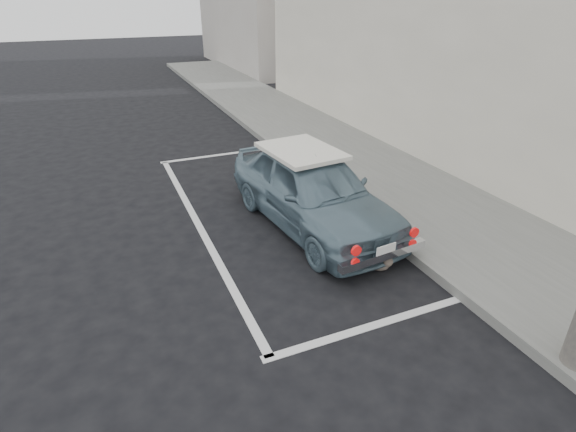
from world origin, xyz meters
name	(u,v)px	position (x,y,z in m)	size (l,w,h in m)	color
ground	(321,312)	(0.00, 0.00, 0.00)	(80.00, 80.00, 0.00)	black
sidewalk	(423,204)	(3.20, 2.00, 0.07)	(2.80, 40.00, 0.15)	slate
shop_building	(502,2)	(6.33, 4.00, 3.49)	(3.50, 18.00, 7.00)	beige
pline_rear	(375,325)	(0.50, -0.50, 0.00)	(3.00, 0.12, 0.01)	silver
pline_front	(221,155)	(0.50, 6.50, 0.00)	(3.00, 0.12, 0.01)	silver
pline_side	(198,225)	(-0.90, 3.00, 0.00)	(0.12, 7.00, 0.01)	silver
retro_coupe	(313,190)	(0.95, 2.22, 0.67)	(1.95, 4.02, 1.32)	slate
cat	(378,261)	(1.22, 0.54, 0.14)	(0.38, 0.53, 0.30)	#66594D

